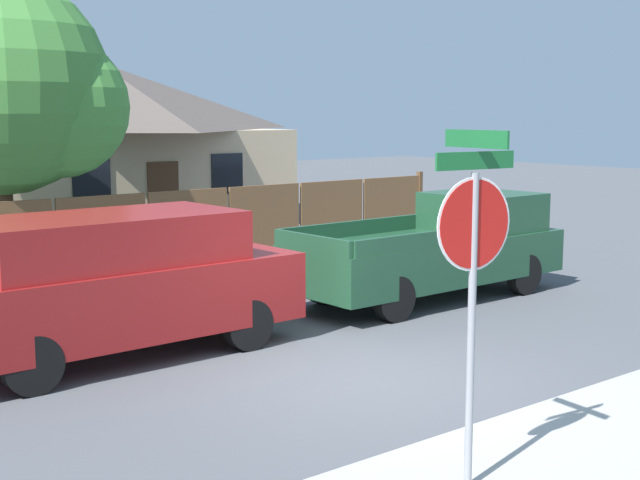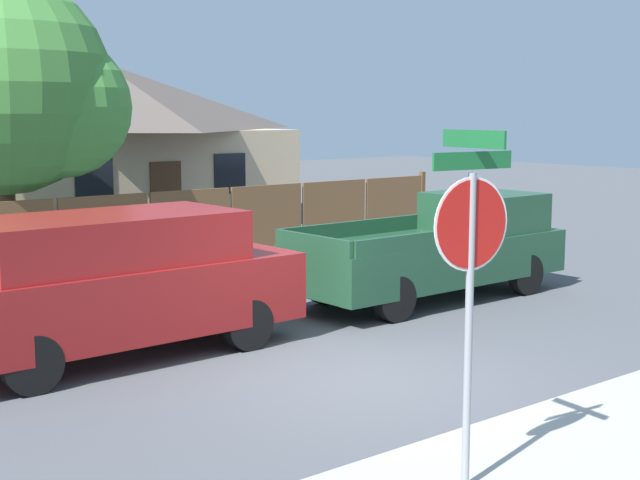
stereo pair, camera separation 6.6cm
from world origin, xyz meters
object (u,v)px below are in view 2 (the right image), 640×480
(red_suv, at_px, (115,281))
(stop_sign, at_px, (471,250))
(orange_pickup, at_px, (439,249))
(oak_tree, at_px, (13,90))
(house, at_px, (103,141))

(red_suv, relative_size, stop_sign, 1.60)
(orange_pickup, xyz_separation_m, stop_sign, (-5.74, -5.82, 1.25))
(oak_tree, xyz_separation_m, orange_pickup, (4.92, -7.07, -2.85))
(stop_sign, bearing_deg, oak_tree, 93.37)
(house, distance_m, stop_sign, 20.02)
(orange_pickup, bearing_deg, oak_tree, 123.85)
(house, xyz_separation_m, stop_sign, (-5.68, -19.20, -0.32))
(oak_tree, distance_m, red_suv, 7.67)
(red_suv, distance_m, stop_sign, 5.94)
(house, bearing_deg, oak_tree, -127.67)
(orange_pickup, bearing_deg, red_suv, 179.03)
(red_suv, height_order, orange_pickup, red_suv)
(house, relative_size, red_suv, 1.90)
(house, height_order, orange_pickup, house)
(orange_pickup, bearing_deg, stop_sign, -135.59)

